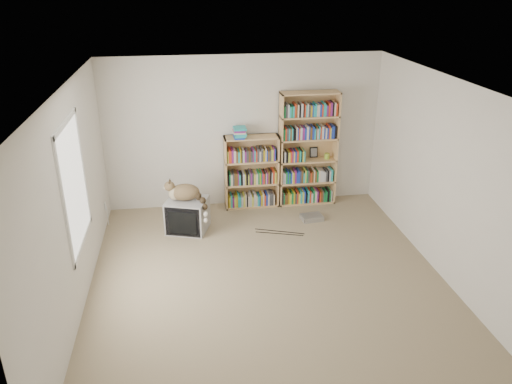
{
  "coord_description": "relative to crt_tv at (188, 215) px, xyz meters",
  "views": [
    {
      "loc": [
        -0.96,
        -5.31,
        3.6
      ],
      "look_at": [
        -0.01,
        1.0,
        0.83
      ],
      "focal_mm": 35.0,
      "sensor_mm": 36.0,
      "label": 1
    }
  ],
  "objects": [
    {
      "name": "floor",
      "position": [
        0.98,
        -1.61,
        -0.25
      ],
      "size": [
        4.5,
        5.0,
        0.01
      ],
      "primitive_type": "cube",
      "color": "#9C8969",
      "rests_on": "ground"
    },
    {
      "name": "cat",
      "position": [
        0.02,
        -0.04,
        0.34
      ],
      "size": [
        0.65,
        0.53,
        0.54
      ],
      "rotation": [
        0.0,
        0.0,
        -0.07
      ],
      "color": "#342315",
      "rests_on": "crt_tv"
    },
    {
      "name": "green_mug",
      "position": [
        2.37,
        0.73,
        0.58
      ],
      "size": [
        0.09,
        0.09,
        0.09
      ],
      "primitive_type": "cylinder",
      "color": "#9FC939",
      "rests_on": "bookcase_tall"
    },
    {
      "name": "ceiling",
      "position": [
        0.98,
        -1.61,
        2.25
      ],
      "size": [
        4.5,
        5.0,
        0.02
      ],
      "primitive_type": "cube",
      "color": "white",
      "rests_on": "wall_back"
    },
    {
      "name": "wall_right",
      "position": [
        3.23,
        -1.61,
        1.0
      ],
      "size": [
        0.02,
        5.0,
        2.5
      ],
      "primitive_type": "cube",
      "color": "silver",
      "rests_on": "floor"
    },
    {
      "name": "crt_tv",
      "position": [
        0.0,
        0.0,
        0.0
      ],
      "size": [
        0.71,
        0.68,
        0.5
      ],
      "rotation": [
        0.0,
        0.0,
        -0.32
      ],
      "color": "#A2A2A5",
      "rests_on": "floor"
    },
    {
      "name": "wall_back",
      "position": [
        0.98,
        0.89,
        1.0
      ],
      "size": [
        4.5,
        0.02,
        2.5
      ],
      "primitive_type": "cube",
      "color": "silver",
      "rests_on": "floor"
    },
    {
      "name": "window",
      "position": [
        -1.26,
        -1.41,
        1.15
      ],
      "size": [
        0.02,
        1.22,
        1.52
      ],
      "primitive_type": "cube",
      "color": "white",
      "rests_on": "wall_left"
    },
    {
      "name": "wall_front",
      "position": [
        0.98,
        -4.11,
        1.0
      ],
      "size": [
        4.5,
        0.02,
        2.5
      ],
      "primitive_type": "cube",
      "color": "silver",
      "rests_on": "floor"
    },
    {
      "name": "bookcase_short",
      "position": [
        1.09,
        0.75,
        0.3
      ],
      "size": [
        0.89,
        0.3,
        1.22
      ],
      "color": "tan",
      "rests_on": "floor"
    },
    {
      "name": "wall_outlet",
      "position": [
        -1.26,
        0.34,
        0.07
      ],
      "size": [
        0.01,
        0.08,
        0.13
      ],
      "primitive_type": "cube",
      "color": "silver",
      "rests_on": "wall_left"
    },
    {
      "name": "wall_left",
      "position": [
        -1.27,
        -1.61,
        1.0
      ],
      "size": [
        0.02,
        5.0,
        2.5
      ],
      "primitive_type": "cube",
      "color": "silver",
      "rests_on": "floor"
    },
    {
      "name": "floor_cables",
      "position": [
        0.93,
        -0.26,
        -0.25
      ],
      "size": [
        1.2,
        0.7,
        0.01
      ],
      "primitive_type": null,
      "color": "black",
      "rests_on": "floor"
    },
    {
      "name": "bookcase_tall",
      "position": [
        2.04,
        0.75,
        0.65
      ],
      "size": [
        0.96,
        0.3,
        1.91
      ],
      "color": "tan",
      "rests_on": "floor"
    },
    {
      "name": "framed_print",
      "position": [
        2.17,
        0.83,
        0.62
      ],
      "size": [
        0.13,
        0.05,
        0.18
      ],
      "primitive_type": "cube",
      "rotation": [
        -0.17,
        0.0,
        0.0
      ],
      "color": "black",
      "rests_on": "bookcase_tall"
    },
    {
      "name": "book_stack",
      "position": [
        0.9,
        0.7,
        1.06
      ],
      "size": [
        0.2,
        0.26,
        0.17
      ],
      "primitive_type": "cube",
      "color": "red",
      "rests_on": "bookcase_short"
    },
    {
      "name": "dvd_player",
      "position": [
        1.97,
        0.05,
        -0.21
      ],
      "size": [
        0.36,
        0.28,
        0.08
      ],
      "primitive_type": "cube",
      "rotation": [
        0.0,
        0.0,
        0.11
      ],
      "color": "#A3A3A7",
      "rests_on": "floor"
    }
  ]
}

